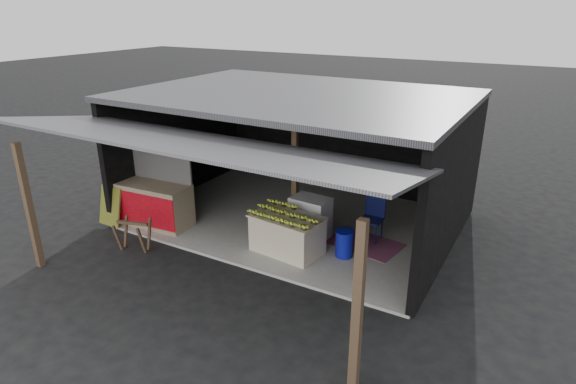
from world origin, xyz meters
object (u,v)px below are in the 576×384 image
Objects in this scene: water_barrel at (344,244)px; plastic_chair at (373,214)px; sawhorse at (133,232)px; banana_table at (287,234)px; neighbor_stall at (154,202)px; white_crate at (310,217)px.

plastic_chair is (0.20, 1.06, 0.29)m from water_barrel.
plastic_chair is (4.12, 2.91, 0.20)m from sawhorse.
banana_table is 0.85× the size of neighbor_stall.
neighbor_stall is at bearing 96.09° from sawhorse.
sawhorse is (-2.84, -1.45, -0.04)m from banana_table.
plastic_chair reaches higher than water_barrel.
white_crate is at bearing 156.33° from water_barrel.
banana_table is 1.95m from plastic_chair.
white_crate is 3.61m from neighbor_stall.
neighbor_stall reaches higher than banana_table.
white_crate is 1.10m from water_barrel.
neighbor_stall is at bearing -170.63° from water_barrel.
sawhorse is 4.34m from water_barrel.
water_barrel is 0.56× the size of plastic_chair.
white_crate is at bearing -152.43° from plastic_chair.
white_crate reaches higher than banana_table.
neighbor_stall is 2.43× the size of sawhorse.
white_crate is at bearing 20.70° from sawhorse.
banana_table is at bearing 1.27° from neighbor_stall.
white_crate is at bearing 89.79° from banana_table.
sawhorse is at bearing -146.85° from banana_table.
neighbor_stall reaches higher than plastic_chair.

